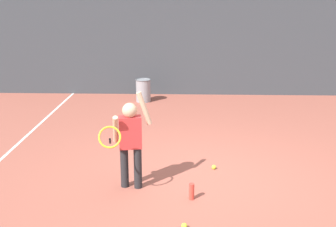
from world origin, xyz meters
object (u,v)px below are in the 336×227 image
at_px(tennis_player, 130,138).
at_px(ball_hopper, 143,90).
at_px(water_bottle, 192,191).
at_px(tennis_ball_2, 214,167).
at_px(tennis_ball_1, 184,226).
at_px(tennis_ball_3, 130,114).

relative_size(tennis_player, ball_hopper, 2.40).
relative_size(water_bottle, tennis_ball_2, 3.33).
xyz_separation_m(water_bottle, tennis_ball_1, (-0.10, -0.71, -0.08)).
height_order(tennis_ball_1, tennis_ball_2, same).
xyz_separation_m(tennis_player, ball_hopper, (-0.26, 4.80, -0.44)).
bearing_deg(ball_hopper, tennis_ball_1, -80.33).
xyz_separation_m(tennis_ball_2, tennis_ball_3, (-1.64, 2.87, 0.00)).
relative_size(tennis_player, tennis_ball_2, 20.46).
bearing_deg(ball_hopper, tennis_ball_3, -98.30).
relative_size(tennis_ball_1, tennis_ball_2, 1.00).
height_order(ball_hopper, tennis_ball_3, ball_hopper).
xyz_separation_m(tennis_player, tennis_ball_3, (-0.44, 3.53, -0.69)).
bearing_deg(water_bottle, tennis_ball_1, -97.71).
bearing_deg(tennis_player, water_bottle, -30.36).
xyz_separation_m(ball_hopper, tennis_ball_2, (1.45, -4.13, -0.26)).
xyz_separation_m(tennis_ball_1, tennis_ball_3, (-1.18, 4.56, 0.00)).
distance_m(water_bottle, tennis_ball_2, 1.05).
relative_size(tennis_player, water_bottle, 6.14).
bearing_deg(tennis_ball_1, tennis_ball_2, 74.87).
bearing_deg(water_bottle, ball_hopper, 102.03).
bearing_deg(tennis_player, tennis_ball_2, 19.53).
height_order(water_bottle, tennis_ball_1, water_bottle).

